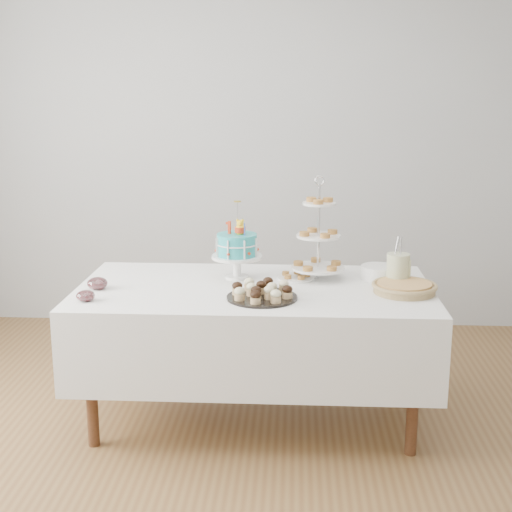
# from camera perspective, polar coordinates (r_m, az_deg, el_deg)

# --- Properties ---
(floor) EXTENTS (5.00, 5.00, 0.00)m
(floor) POSITION_cam_1_polar(r_m,az_deg,el_deg) (3.88, -0.39, -14.71)
(floor) COLOR brown
(floor) RESTS_ON ground
(walls) EXTENTS (5.04, 4.04, 2.70)m
(walls) POSITION_cam_1_polar(r_m,az_deg,el_deg) (3.46, -0.43, 5.43)
(walls) COLOR #A6A9AC
(walls) RESTS_ON floor
(table) EXTENTS (1.92, 1.02, 0.77)m
(table) POSITION_cam_1_polar(r_m,az_deg,el_deg) (3.94, -0.13, -5.66)
(table) COLOR white
(table) RESTS_ON floor
(birthday_cake) EXTENTS (0.29, 0.29, 0.44)m
(birthday_cake) POSITION_cam_1_polar(r_m,az_deg,el_deg) (4.02, -1.53, -0.15)
(birthday_cake) COLOR white
(birthday_cake) RESTS_ON table
(cupcake_tray) EXTENTS (0.37, 0.37, 0.08)m
(cupcake_tray) POSITION_cam_1_polar(r_m,az_deg,el_deg) (3.65, 0.49, -2.81)
(cupcake_tray) COLOR black
(cupcake_tray) RESTS_ON table
(pie) EXTENTS (0.34, 0.34, 0.05)m
(pie) POSITION_cam_1_polar(r_m,az_deg,el_deg) (3.84, 11.79, -2.45)
(pie) COLOR tan
(pie) RESTS_ON table
(tiered_stand) EXTENTS (0.30, 0.30, 0.59)m
(tiered_stand) POSITION_cam_1_polar(r_m,az_deg,el_deg) (4.00, 5.02, 1.56)
(tiered_stand) COLOR silver
(tiered_stand) RESTS_ON table
(plate_stack) EXTENTS (0.20, 0.20, 0.08)m
(plate_stack) POSITION_cam_1_polar(r_m,az_deg,el_deg) (4.07, 9.79, -1.32)
(plate_stack) COLOR white
(plate_stack) RESTS_ON table
(pastry_plate) EXTENTS (0.22, 0.22, 0.03)m
(pastry_plate) POSITION_cam_1_polar(r_m,az_deg,el_deg) (4.05, 3.20, -1.61)
(pastry_plate) COLOR white
(pastry_plate) RESTS_ON table
(jam_bowl_a) EXTENTS (0.09, 0.09, 0.06)m
(jam_bowl_a) POSITION_cam_1_polar(r_m,az_deg,el_deg) (3.72, -13.48, -3.13)
(jam_bowl_a) COLOR silver
(jam_bowl_a) RESTS_ON table
(jam_bowl_b) EXTENTS (0.11, 0.11, 0.07)m
(jam_bowl_b) POSITION_cam_1_polar(r_m,az_deg,el_deg) (3.92, -12.57, -2.16)
(jam_bowl_b) COLOR silver
(jam_bowl_b) RESTS_ON table
(utensil_pitcher) EXTENTS (0.13, 0.12, 0.28)m
(utensil_pitcher) POSITION_cam_1_polar(r_m,az_deg,el_deg) (3.94, 11.29, -1.01)
(utensil_pitcher) COLOR silver
(utensil_pitcher) RESTS_ON table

